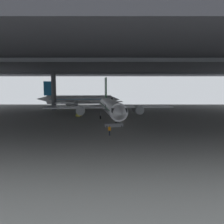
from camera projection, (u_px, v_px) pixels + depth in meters
ground_plane at (114, 122)px, 54.44m from camera, size 110.00×110.00×0.00m
hangar_structure at (114, 66)px, 66.64m from camera, size 121.00×99.00×14.52m
airplane_main at (110, 107)px, 57.01m from camera, size 33.05×34.00×10.75m
boarding_stairs at (113, 123)px, 47.90m from camera, size 4.19×1.95×4.51m
crew_worker_near_nose at (109, 130)px, 38.93m from camera, size 0.43×0.41×1.72m
crew_worker_by_stairs at (117, 119)px, 51.45m from camera, size 0.53×0.31×1.74m
airplane_distant at (77, 100)px, 89.75m from camera, size 31.93×30.87×10.19m
baggage_tug at (78, 115)px, 63.45m from camera, size 1.52×2.33×0.90m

